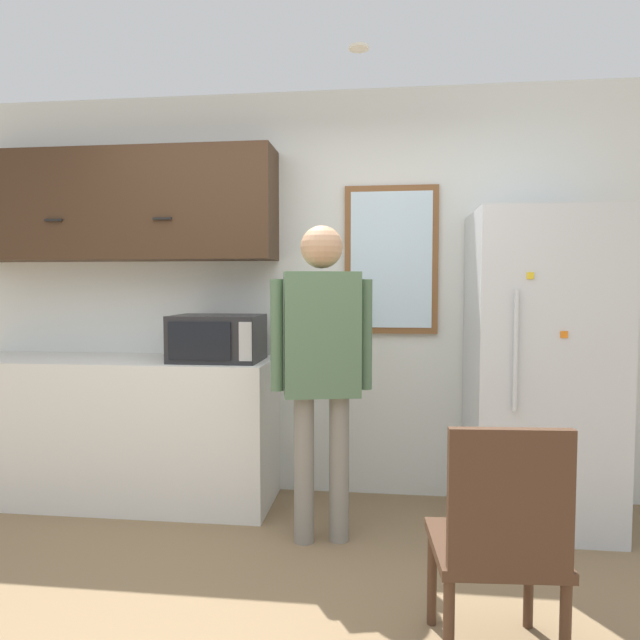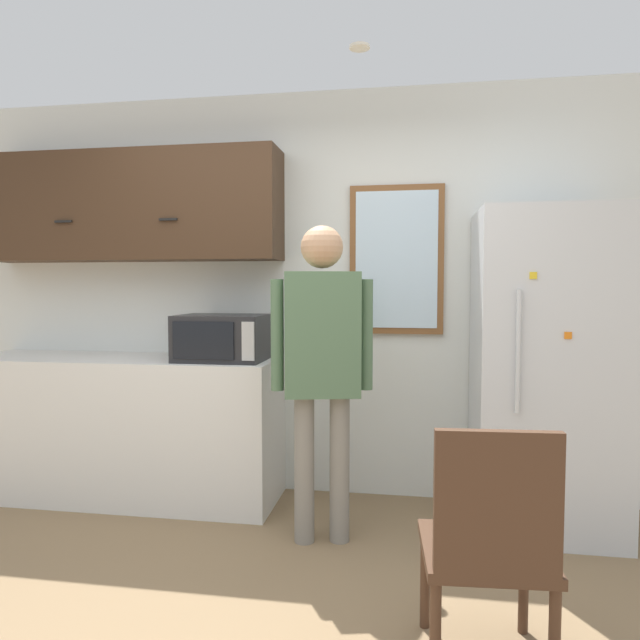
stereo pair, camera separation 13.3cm
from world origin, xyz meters
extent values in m
cube|color=silver|center=(0.00, 1.80, 1.35)|extent=(6.00, 0.06, 2.70)
cube|color=silver|center=(-1.16, 1.47, 0.47)|extent=(2.08, 0.62, 0.94)
cube|color=#3D2819|center=(-1.16, 1.60, 1.94)|extent=(2.08, 0.35, 0.72)
cube|color=black|center=(-1.52, 1.42, 1.83)|extent=(0.12, 0.01, 0.01)
cube|color=black|center=(-0.80, 1.42, 1.83)|extent=(0.12, 0.01, 0.01)
cube|color=#232326|center=(-0.45, 1.43, 1.08)|extent=(0.55, 0.41, 0.29)
cube|color=black|center=(-0.50, 1.22, 1.08)|extent=(0.38, 0.01, 0.23)
cube|color=#B2B2B2|center=(-0.22, 1.22, 1.08)|extent=(0.08, 0.01, 0.23)
cylinder|color=gray|center=(0.16, 1.00, 0.41)|extent=(0.11, 0.11, 0.81)
cylinder|color=gray|center=(0.35, 1.04, 0.41)|extent=(0.11, 0.11, 0.81)
cube|color=#4C6B4C|center=(0.26, 1.02, 1.15)|extent=(0.44, 0.30, 0.67)
sphere|color=tan|center=(0.26, 1.02, 1.62)|extent=(0.23, 0.23, 0.23)
cylinder|color=#4C6B4C|center=(0.02, 0.96, 1.15)|extent=(0.07, 0.07, 0.60)
cylinder|color=#4C6B4C|center=(0.49, 1.07, 1.15)|extent=(0.07, 0.07, 0.60)
cube|color=silver|center=(1.51, 1.42, 0.92)|extent=(0.80, 0.69, 1.84)
cylinder|color=silver|center=(1.29, 1.05, 1.07)|extent=(0.02, 0.02, 0.65)
cube|color=yellow|center=(1.36, 1.07, 1.46)|extent=(0.04, 0.01, 0.04)
cube|color=orange|center=(1.53, 1.07, 1.16)|extent=(0.04, 0.01, 0.04)
cube|color=#472D1E|center=(1.01, 0.12, 0.42)|extent=(0.49, 0.49, 0.04)
cylinder|color=#472D1E|center=(1.20, 0.33, 0.20)|extent=(0.04, 0.04, 0.40)
cylinder|color=#472D1E|center=(0.80, 0.30, 0.20)|extent=(0.04, 0.04, 0.40)
cylinder|color=#472D1E|center=(1.22, -0.07, 0.20)|extent=(0.04, 0.04, 0.40)
cylinder|color=#472D1E|center=(0.83, -0.10, 0.20)|extent=(0.04, 0.04, 0.40)
cube|color=#472D1E|center=(1.03, -0.09, 0.69)|extent=(0.42, 0.07, 0.49)
cube|color=brown|center=(0.63, 1.76, 1.58)|extent=(0.61, 0.04, 0.97)
cube|color=silver|center=(0.63, 1.74, 1.58)|extent=(0.53, 0.01, 0.89)
cylinder|color=white|center=(0.45, 1.08, 2.68)|extent=(0.11, 0.11, 0.01)
camera|label=1|loc=(0.61, -2.04, 1.41)|focal=32.00mm
camera|label=2|loc=(0.74, -2.02, 1.41)|focal=32.00mm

